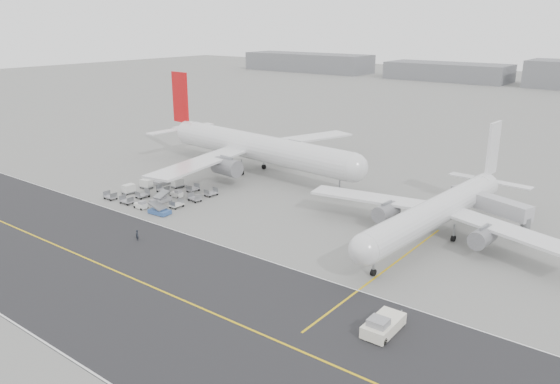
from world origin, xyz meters
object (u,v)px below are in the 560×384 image
Objects in this scene: jet_bridge at (492,206)px; airliner_b at (439,210)px; pushback_tug at (383,325)px; ground_crew_a at (137,235)px; airliner_a at (254,147)px.

airliner_b is at bearing -100.24° from jet_bridge.
pushback_tug is 0.52× the size of jet_bridge.
pushback_tug reaches higher than ground_crew_a.
airliner_a reaches higher than ground_crew_a.
airliner_a is at bearing 116.60° from ground_crew_a.
ground_crew_a is (-43.88, 0.38, -0.03)m from pushback_tug.
airliner_b is at bearing -98.91° from airliner_a.
jet_bridge is 8.49× the size of ground_crew_a.
jet_bridge is (-0.80, 40.48, 3.12)m from pushback_tug.
jet_bridge reaches higher than ground_crew_a.
airliner_a reaches higher than pushback_tug.
pushback_tug is at bearing 10.87° from ground_crew_a.
airliner_a is 1.31× the size of airliner_b.
jet_bridge is (5.47, 9.46, -0.65)m from airliner_b.
ground_crew_a is at bearing -117.23° from jet_bridge.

